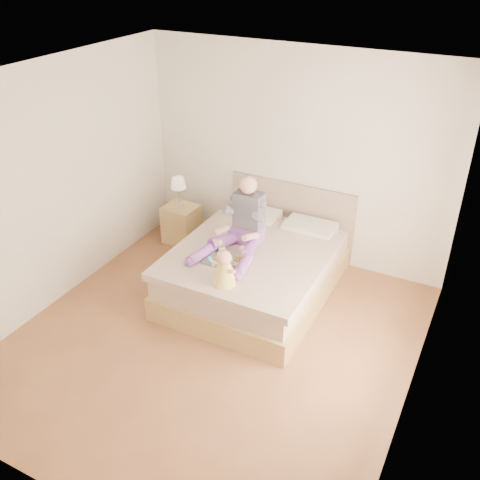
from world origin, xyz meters
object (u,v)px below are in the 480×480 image
at_px(tray, 226,260).
at_px(baby, 225,270).
at_px(bed, 258,266).
at_px(nightstand, 182,224).
at_px(adult, 242,227).

height_order(tray, baby, baby).
distance_m(bed, nightstand, 1.54).
xyz_separation_m(bed, baby, (0.03, -0.86, 0.45)).
distance_m(tray, baby, 0.43).
bearing_deg(tray, bed, 76.94).
bearing_deg(adult, bed, 28.58).
distance_m(nightstand, baby, 2.10).
xyz_separation_m(bed, tray, (-0.15, -0.49, 0.32)).
xyz_separation_m(nightstand, adult, (1.27, -0.64, 0.58)).
bearing_deg(adult, baby, -75.18).
height_order(bed, baby, baby).
relative_size(nightstand, tray, 1.19).
distance_m(bed, baby, 0.97).
bearing_deg(baby, adult, 109.94).
bearing_deg(nightstand, baby, -41.34).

